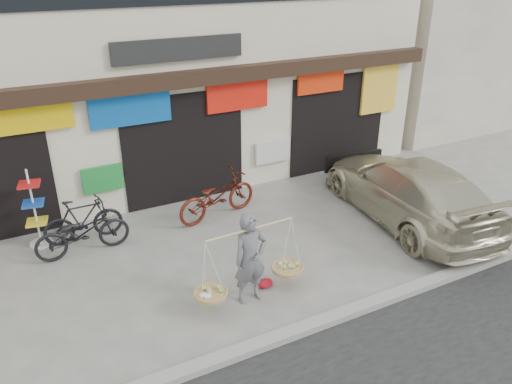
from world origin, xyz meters
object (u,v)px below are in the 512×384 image
bike_1 (83,220)px  bike_2 (217,196)px  street_vendor (250,262)px  bike_0 (82,232)px  suv (408,189)px  display_rack (36,215)px

bike_1 → bike_2: 2.97m
bike_1 → bike_2: size_ratio=0.80×
street_vendor → bike_0: (-2.34, 2.92, -0.29)m
bike_2 → suv: 4.38m
street_vendor → suv: street_vendor is taller
bike_1 → suv: bearing=-108.9°
display_rack → suv: bearing=-18.8°
bike_1 → display_rack: bearing=73.4°
bike_1 → suv: (6.83, -2.36, 0.22)m
street_vendor → bike_1: street_vendor is taller
bike_2 → suv: (3.87, -2.03, 0.18)m
bike_0 → suv: suv is taller
suv → bike_1: bearing=-12.9°
bike_2 → display_rack: (-3.83, 0.59, 0.16)m
bike_1 → suv: 7.23m
bike_0 → display_rack: size_ratio=1.09×
street_vendor → display_rack: 4.85m
bike_1 → bike_2: bike_2 is taller
bike_2 → suv: size_ratio=0.40×
street_vendor → bike_2: size_ratio=1.03×
bike_2 → bike_1: bearing=72.1°
suv → display_rack: 8.14m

